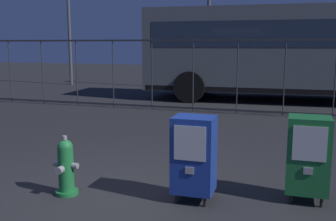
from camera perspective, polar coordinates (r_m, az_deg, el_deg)
name	(u,v)px	position (r m, az deg, el deg)	size (l,w,h in m)	color
ground_plane	(115,198)	(4.97, -7.64, -12.34)	(60.00, 60.00, 0.00)	#262628
fire_hydrant	(66,167)	(5.08, -14.50, -7.90)	(0.33, 0.32, 0.75)	#1E7238
newspaper_box_primary	(308,155)	(4.93, 19.53, -6.02)	(0.48, 0.42, 1.02)	black
newspaper_box_secondary	(194,154)	(4.67, 3.75, -6.32)	(0.48, 0.42, 1.02)	black
fence_barrier	(215,75)	(10.75, 6.76, 5.05)	(18.03, 0.04, 2.00)	#2D2D33
bus_near	(311,49)	(13.54, 19.87, 8.39)	(10.59, 3.12, 3.00)	#4C5156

